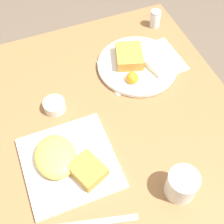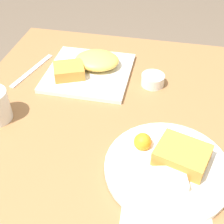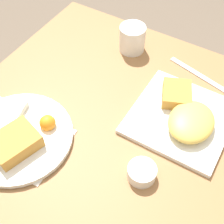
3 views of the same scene
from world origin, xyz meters
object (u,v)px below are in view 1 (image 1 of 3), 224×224
at_px(plate_square_near, 67,161).
at_px(butter_knife, 98,222).
at_px(plate_oval_far, 137,63).
at_px(salt_shaker, 155,20).
at_px(sauce_ramekin, 54,105).
at_px(coffee_mug, 182,185).

relative_size(plate_square_near, butter_knife, 1.27).
bearing_deg(plate_oval_far, salt_shaker, 138.36).
height_order(plate_square_near, sauce_ramekin, plate_square_near).
bearing_deg(plate_square_near, plate_oval_far, 128.88).
bearing_deg(sauce_ramekin, plate_square_near, -5.90).
bearing_deg(coffee_mug, plate_oval_far, 170.12).
height_order(plate_oval_far, coffee_mug, coffee_mug).
xyz_separation_m(plate_square_near, butter_knife, (0.19, 0.03, -0.02)).
distance_m(plate_oval_far, sauce_ramekin, 0.34).
xyz_separation_m(plate_oval_far, salt_shaker, (-0.18, 0.16, 0.01)).
bearing_deg(butter_knife, salt_shaker, 67.64).
distance_m(butter_knife, coffee_mug, 0.24).
height_order(salt_shaker, coffee_mug, coffee_mug).
bearing_deg(butter_knife, plate_square_near, 112.24).
height_order(sauce_ramekin, butter_knife, sauce_ramekin).
distance_m(plate_square_near, sauce_ramekin, 0.21).
bearing_deg(salt_shaker, coffee_mug, -20.46).
xyz_separation_m(plate_square_near, sauce_ramekin, (-0.21, 0.02, -0.00)).
bearing_deg(coffee_mug, sauce_ramekin, -148.55).
xyz_separation_m(plate_square_near, salt_shaker, (-0.47, 0.51, 0.01)).
bearing_deg(plate_oval_far, butter_knife, -34.33).
height_order(plate_oval_far, salt_shaker, salt_shaker).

